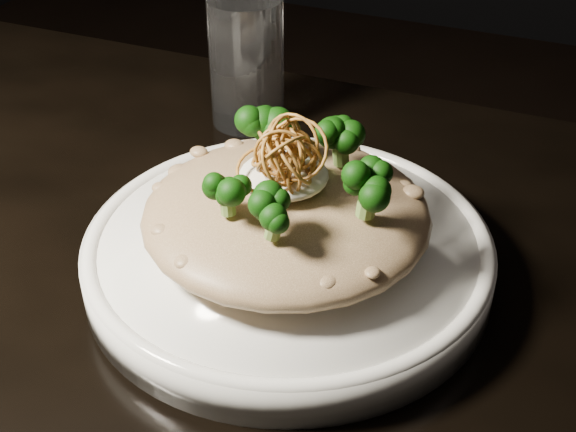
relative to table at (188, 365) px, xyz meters
The scene contains 7 objects.
table is the anchor object (origin of this frame).
plate 0.13m from the table, 37.12° to the left, with size 0.32×0.32×0.03m, color white.
risotto 0.16m from the table, 36.91° to the left, with size 0.22×0.22×0.05m, color brown.
broccoli 0.21m from the table, 34.29° to the left, with size 0.14×0.14×0.05m, color black, non-canonical shape.
cheese 0.19m from the table, 38.49° to the left, with size 0.07×0.07×0.02m, color white.
shallots 0.22m from the table, 34.92° to the left, with size 0.07×0.07×0.04m, color brown, non-canonical shape.
drinking_glass 0.32m from the table, 103.89° to the left, with size 0.08×0.08×0.13m, color silver.
Camera 1 is at (0.26, -0.41, 1.16)m, focal length 50.00 mm.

